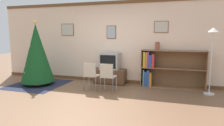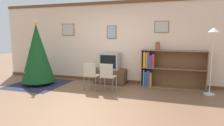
{
  "view_description": "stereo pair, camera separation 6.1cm",
  "coord_description": "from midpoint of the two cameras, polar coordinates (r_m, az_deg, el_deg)",
  "views": [
    {
      "loc": [
        1.99,
        -4.26,
        1.6
      ],
      "look_at": [
        0.3,
        1.19,
        0.79
      ],
      "focal_mm": 32.0,
      "sensor_mm": 36.0,
      "label": 1
    },
    {
      "loc": [
        2.05,
        -4.25,
        1.6
      ],
      "look_at": [
        0.3,
        1.19,
        0.79
      ],
      "focal_mm": 32.0,
      "sensor_mm": 36.0,
      "label": 2
    }
  ],
  "objects": [
    {
      "name": "standing_lamp",
      "position": [
        5.87,
        27.1,
        4.95
      ],
      "size": [
        0.28,
        0.28,
        1.79
      ],
      "color": "silver",
      "rests_on": "ground_plane"
    },
    {
      "name": "bookshelf",
      "position": [
        6.32,
        14.3,
        -1.58
      ],
      "size": [
        1.88,
        0.36,
        1.14
      ],
      "color": "olive",
      "rests_on": "ground_plane"
    },
    {
      "name": "ground_plane",
      "position": [
        4.98,
        -7.27,
        -10.78
      ],
      "size": [
        24.0,
        24.0,
        0.0
      ],
      "primitive_type": "plane",
      "color": "brown"
    },
    {
      "name": "wall_back",
      "position": [
        6.76,
        0.46,
        5.94
      ],
      "size": [
        8.55,
        0.11,
        2.7
      ],
      "color": "beige",
      "rests_on": "ground_plane"
    },
    {
      "name": "vase",
      "position": [
        6.23,
        13.19,
        4.77
      ],
      "size": [
        0.14,
        0.14,
        0.25
      ],
      "color": "brown",
      "rests_on": "bookshelf"
    },
    {
      "name": "area_rug",
      "position": [
        6.96,
        -19.93,
        -5.72
      ],
      "size": [
        1.64,
        1.76,
        0.01
      ],
      "color": "#23283D",
      "rests_on": "ground_plane"
    },
    {
      "name": "christmas_tree",
      "position": [
        6.8,
        -20.34,
        2.64
      ],
      "size": [
        1.04,
        1.04,
        2.04
      ],
      "color": "maroon",
      "rests_on": "area_rug"
    },
    {
      "name": "tv_console",
      "position": [
        6.61,
        -0.26,
        -3.79
      ],
      "size": [
        1.04,
        0.47,
        0.49
      ],
      "color": "#412A1A",
      "rests_on": "ground_plane"
    },
    {
      "name": "folding_chair_left",
      "position": [
        5.74,
        -5.74,
        -3.32
      ],
      "size": [
        0.4,
        0.4,
        0.82
      ],
      "color": "#BCB29E",
      "rests_on": "ground_plane"
    },
    {
      "name": "folding_chair_right",
      "position": [
        5.56,
        -0.99,
        -3.65
      ],
      "size": [
        0.4,
        0.4,
        0.82
      ],
      "color": "#BCB29E",
      "rests_on": "ground_plane"
    },
    {
      "name": "television",
      "position": [
        6.52,
        -0.27,
        0.6
      ],
      "size": [
        0.63,
        0.45,
        0.54
      ],
      "color": "#9E9E99",
      "rests_on": "tv_console"
    }
  ]
}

